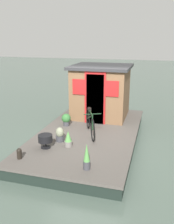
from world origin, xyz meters
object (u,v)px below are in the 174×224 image
Objects in this scene: bicycle at (90,123)px; mooring_bollard at (19,153)px; potted_plant_ivy at (87,157)px; potted_plant_geranium at (68,139)px; potted_plant_mint at (60,135)px; charcoal_grill at (45,139)px; houseboat_cabin at (101,91)px; potted_plant_fern at (66,119)px.

mooring_bollard is at bearing 148.48° from bicycle.
potted_plant_ivy is 1.33m from potted_plant_geranium.
potted_plant_ivy is at bearing -166.79° from bicycle.
mooring_bollard is at bearing 138.07° from potted_plant_geranium.
potted_plant_ivy reaches higher than mooring_bollard.
potted_plant_mint is 1.08× the size of charcoal_grill.
houseboat_cabin reaches higher than bicycle.
houseboat_cabin is 1.33× the size of bicycle.
potted_plant_ivy reaches higher than potted_plant_geranium.
potted_plant_ivy is at bearing -91.03° from mooring_bollard.
potted_plant_mint is at bearing -21.76° from charcoal_grill.
charcoal_grill is (-1.79, -0.08, 0.03)m from potted_plant_fern.
houseboat_cabin is 3.33m from charcoal_grill.
houseboat_cabin is 3.35× the size of potted_plant_ivy.
charcoal_grill is (0.78, 1.38, -0.04)m from potted_plant_ivy.
bicycle is at bearing -42.23° from potted_plant_mint.
potted_plant_geranium reaches higher than charcoal_grill.
potted_plant_mint is (-2.63, 0.59, -0.76)m from houseboat_cabin.
potted_plant_geranium is (1.04, 0.82, -0.09)m from potted_plant_ivy.
charcoal_grill is (-0.52, 0.21, 0.06)m from potted_plant_mint.
potted_plant_fern is (0.51, 0.97, -0.14)m from bicycle.
houseboat_cabin is 1.97m from bicycle.
mooring_bollard is at bearing 173.88° from potted_plant_fern.
potted_plant_fern is 1.08× the size of charcoal_grill.
charcoal_grill is (-3.15, 0.79, -0.70)m from houseboat_cabin.
potted_plant_ivy is 2.29× the size of mooring_bollard.
bicycle reaches higher than potted_plant_fern.
potted_plant_geranium is at bearing -65.26° from charcoal_grill.
potted_plant_geranium is 1.16× the size of charcoal_grill.
potted_plant_fern is at bearing 2.45° from charcoal_grill.
mooring_bollard is (-0.75, 0.35, -0.11)m from charcoal_grill.
bicycle reaches higher than charcoal_grill.
potted_plant_geranium is at bearing 161.64° from bicycle.
bicycle reaches higher than mooring_bollard.
potted_plant_mint is 0.56m from charcoal_grill.
bicycle is at bearing -18.36° from potted_plant_geranium.
potted_plant_geranium is at bearing -157.55° from potted_plant_fern.
bicycle is 3.82× the size of potted_plant_fern.
bicycle is 2.53× the size of potted_plant_ivy.
houseboat_cabin reaches higher than mooring_bollard.
potted_plant_ivy is at bearing -141.63° from potted_plant_geranium.
bicycle is at bearing -31.52° from mooring_bollard.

